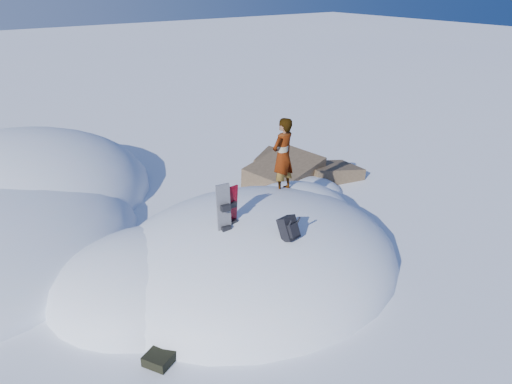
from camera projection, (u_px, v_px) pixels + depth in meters
ground at (254, 266)px, 11.38m from camera, size 120.00×120.00×0.00m
snow_mound at (242, 264)px, 11.47m from camera, size 8.00×6.00×3.00m
rock_outcrop at (295, 187)px, 15.60m from camera, size 4.68×4.41×1.68m
snowboard_red at (232, 215)px, 10.17m from camera, size 0.26×0.18×1.34m
snowboard_dark at (225, 220)px, 9.96m from camera, size 0.31×0.21×1.57m
backpack at (289, 228)px, 9.77m from camera, size 0.39×0.48×0.55m
gear_pile at (165, 352)px, 8.65m from camera, size 0.88×0.71×0.23m
person at (283, 155)px, 11.94m from camera, size 0.76×0.59×1.85m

